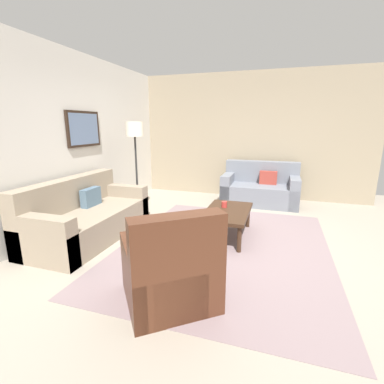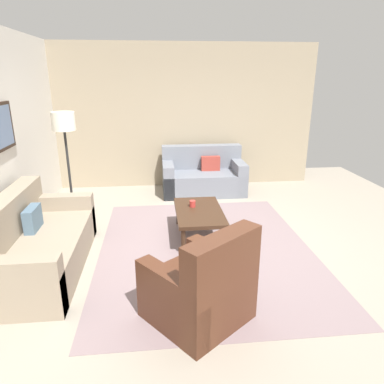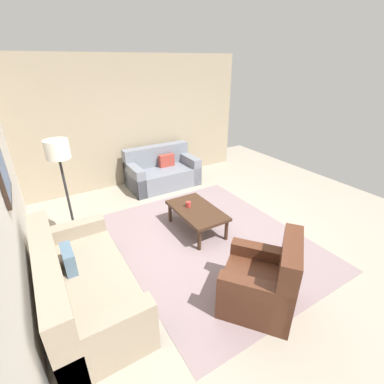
{
  "view_description": "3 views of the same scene",
  "coord_description": "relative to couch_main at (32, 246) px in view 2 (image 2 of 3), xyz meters",
  "views": [
    {
      "loc": [
        -3.51,
        -0.66,
        1.65
      ],
      "look_at": [
        -0.06,
        0.45,
        0.76
      ],
      "focal_mm": 25.75,
      "sensor_mm": 36.0,
      "label": 1
    },
    {
      "loc": [
        -4.11,
        0.61,
        2.19
      ],
      "look_at": [
        0.04,
        0.18,
        0.8
      ],
      "focal_mm": 32.77,
      "sensor_mm": 36.0,
      "label": 2
    },
    {
      "loc": [
        -2.99,
        2.2,
        2.68
      ],
      "look_at": [
        0.44,
        0.1,
        0.72
      ],
      "focal_mm": 25.62,
      "sensor_mm": 36.0,
      "label": 3
    }
  ],
  "objects": [
    {
      "name": "armchair_leather",
      "position": [
        -1.12,
        -1.86,
        0.01
      ],
      "size": [
        1.12,
        1.12,
        0.95
      ],
      "color": "#4C2819",
      "rests_on": "ground_plane"
    },
    {
      "name": "couch_main",
      "position": [
        0.0,
        0.0,
        0.0
      ],
      "size": [
        1.98,
        0.93,
        0.88
      ],
      "color": "gray",
      "rests_on": "ground_plane"
    },
    {
      "name": "ground_plane",
      "position": [
        0.27,
        -2.09,
        -0.3
      ],
      "size": [
        8.0,
        8.0,
        0.0
      ],
      "primitive_type": "plane",
      "color": "gray"
    },
    {
      "name": "lamp_standing",
      "position": [
        1.28,
        -0.2,
        1.11
      ],
      "size": [
        0.32,
        0.32,
        1.71
      ],
      "color": "black",
      "rests_on": "ground_plane"
    },
    {
      "name": "cup",
      "position": [
        0.8,
        -1.97,
        0.16
      ],
      "size": [
        0.09,
        0.09,
        0.09
      ],
      "primitive_type": "cylinder",
      "color": "#B2332D",
      "rests_on": "coffee_table"
    },
    {
      "name": "coffee_table",
      "position": [
        0.65,
        -2.04,
        0.06
      ],
      "size": [
        1.1,
        0.64,
        0.41
      ],
      "color": "#382316",
      "rests_on": "ground_plane"
    },
    {
      "name": "stone_feature_panel",
      "position": [
        3.27,
        -2.09,
        1.1
      ],
      "size": [
        0.12,
        5.2,
        2.8
      ],
      "primitive_type": "cube",
      "color": "gray",
      "rests_on": "ground_plane"
    },
    {
      "name": "area_rug",
      "position": [
        0.27,
        -2.09,
        -0.29
      ],
      "size": [
        3.45,
        2.76,
        0.01
      ],
      "primitive_type": "cube",
      "color": "slate",
      "rests_on": "ground_plane"
    },
    {
      "name": "couch_loveseat",
      "position": [
        2.73,
        -2.38,
        0.0
      ],
      "size": [
        0.87,
        1.57,
        0.88
      ],
      "color": "slate",
      "rests_on": "ground_plane"
    }
  ]
}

